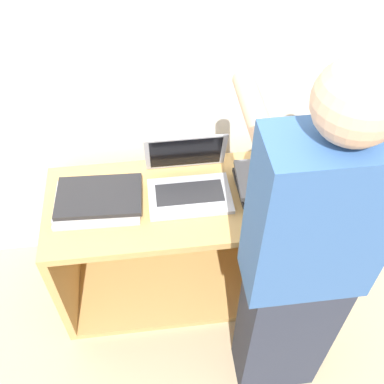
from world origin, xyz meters
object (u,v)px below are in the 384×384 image
laptop_open (188,182)px  laptop_stack_left (98,200)px  laptop_stack_right (279,183)px  person (301,270)px

laptop_open → laptop_stack_left: laptop_open is taller
laptop_open → laptop_stack_left: (-0.39, -0.05, -0.02)m
laptop_open → laptop_stack_right: 0.39m
laptop_open → laptop_stack_right: laptop_open is taller
person → laptop_open: bearing=120.7°
laptop_stack_left → laptop_stack_right: bearing=-0.3°
person → laptop_stack_left: bearing=145.0°
laptop_stack_right → laptop_stack_left: bearing=179.7°
laptop_open → person: 0.64m
laptop_stack_right → laptop_open: bearing=172.5°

